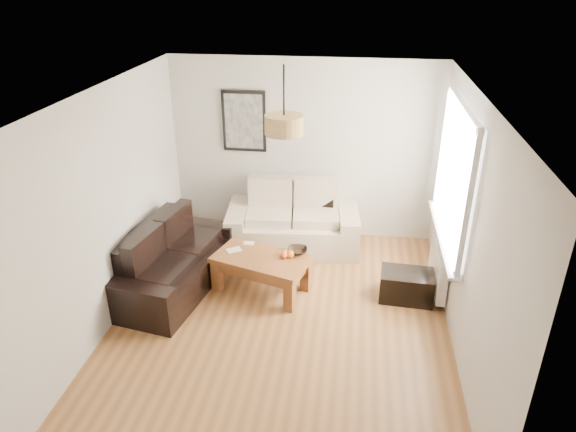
# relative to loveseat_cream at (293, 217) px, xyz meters

# --- Properties ---
(floor) EXTENTS (4.50, 4.50, 0.00)m
(floor) POSITION_rel_loveseat_cream_xyz_m (0.09, -1.78, -0.46)
(floor) COLOR brown
(floor) RESTS_ON ground
(ceiling) EXTENTS (3.80, 4.50, 0.00)m
(ceiling) POSITION_rel_loveseat_cream_xyz_m (0.09, -1.78, 2.14)
(ceiling) COLOR white
(ceiling) RESTS_ON floor
(wall_back) EXTENTS (3.80, 0.04, 2.60)m
(wall_back) POSITION_rel_loveseat_cream_xyz_m (0.09, 0.47, 0.84)
(wall_back) COLOR silver
(wall_back) RESTS_ON floor
(wall_front) EXTENTS (3.80, 0.04, 2.60)m
(wall_front) POSITION_rel_loveseat_cream_xyz_m (0.09, -4.03, 0.84)
(wall_front) COLOR silver
(wall_front) RESTS_ON floor
(wall_left) EXTENTS (0.04, 4.50, 2.60)m
(wall_left) POSITION_rel_loveseat_cream_xyz_m (-1.81, -1.78, 0.84)
(wall_left) COLOR silver
(wall_left) RESTS_ON floor
(wall_right) EXTENTS (0.04, 4.50, 2.60)m
(wall_right) POSITION_rel_loveseat_cream_xyz_m (1.99, -1.78, 0.84)
(wall_right) COLOR silver
(wall_right) RESTS_ON floor
(window_bay) EXTENTS (0.14, 1.90, 1.60)m
(window_bay) POSITION_rel_loveseat_cream_xyz_m (1.95, -0.98, 1.14)
(window_bay) COLOR white
(window_bay) RESTS_ON wall_right
(radiator) EXTENTS (0.10, 0.90, 0.52)m
(radiator) POSITION_rel_loveseat_cream_xyz_m (1.91, -0.98, -0.08)
(radiator) COLOR white
(radiator) RESTS_ON wall_right
(poster) EXTENTS (0.62, 0.04, 0.87)m
(poster) POSITION_rel_loveseat_cream_xyz_m (-0.76, 0.44, 1.24)
(poster) COLOR black
(poster) RESTS_ON wall_back
(pendant_shade) EXTENTS (0.40, 0.40, 0.20)m
(pendant_shade) POSITION_rel_loveseat_cream_xyz_m (0.09, -1.48, 1.77)
(pendant_shade) COLOR tan
(pendant_shade) RESTS_ON ceiling
(loveseat_cream) EXTENTS (1.93, 1.18, 0.91)m
(loveseat_cream) POSITION_rel_loveseat_cream_xyz_m (0.00, 0.00, 0.00)
(loveseat_cream) COLOR beige
(loveseat_cream) RESTS_ON floor
(sofa_leather) EXTENTS (1.23, 2.00, 0.81)m
(sofa_leather) POSITION_rel_loveseat_cream_xyz_m (-1.34, -1.26, -0.05)
(sofa_leather) COLOR black
(sofa_leather) RESTS_ON floor
(coffee_table) EXTENTS (1.28, 0.94, 0.47)m
(coffee_table) POSITION_rel_loveseat_cream_xyz_m (-0.24, -1.18, -0.22)
(coffee_table) COLOR brown
(coffee_table) RESTS_ON floor
(ottoman) EXTENTS (0.66, 0.45, 0.36)m
(ottoman) POSITION_rel_loveseat_cream_xyz_m (1.54, -1.13, -0.28)
(ottoman) COLOR black
(ottoman) RESTS_ON floor
(cushion_left) EXTENTS (0.40, 0.17, 0.39)m
(cushion_left) POSITION_rel_loveseat_cream_xyz_m (-0.33, 0.22, 0.30)
(cushion_left) COLOR black
(cushion_left) RESTS_ON loveseat_cream
(cushion_right) EXTENTS (0.39, 0.15, 0.38)m
(cushion_right) POSITION_rel_loveseat_cream_xyz_m (0.38, 0.22, 0.30)
(cushion_right) COLOR black
(cushion_right) RESTS_ON loveseat_cream
(fruit_bowl) EXTENTS (0.26, 0.26, 0.06)m
(fruit_bowl) POSITION_rel_loveseat_cream_xyz_m (0.19, -1.02, 0.04)
(fruit_bowl) COLOR black
(fruit_bowl) RESTS_ON coffee_table
(orange_a) EXTENTS (0.10, 0.10, 0.08)m
(orange_a) POSITION_rel_loveseat_cream_xyz_m (0.04, -1.17, 0.05)
(orange_a) COLOR #F85114
(orange_a) RESTS_ON fruit_bowl
(orange_b) EXTENTS (0.10, 0.10, 0.10)m
(orange_b) POSITION_rel_loveseat_cream_xyz_m (0.12, -1.13, 0.05)
(orange_b) COLOR orange
(orange_b) RESTS_ON fruit_bowl
(orange_c) EXTENTS (0.08, 0.08, 0.07)m
(orange_c) POSITION_rel_loveseat_cream_xyz_m (0.04, -1.10, 0.05)
(orange_c) COLOR orange
(orange_c) RESTS_ON fruit_bowl
(papers) EXTENTS (0.22, 0.20, 0.01)m
(papers) POSITION_rel_loveseat_cream_xyz_m (-0.61, -1.06, 0.01)
(papers) COLOR white
(papers) RESTS_ON coffee_table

